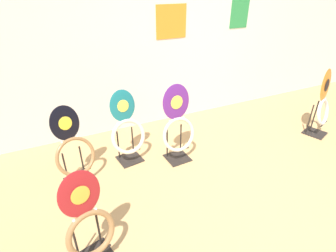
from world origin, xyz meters
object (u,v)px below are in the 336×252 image
(toilet_seat_display_crimson_swirl, at_px, (88,225))
(toilet_seat_display_jazz_black, at_px, (74,151))
(toilet_seat_display_orange_sun, at_px, (323,104))
(toilet_seat_display_purple_note, at_px, (178,127))
(toilet_seat_display_teal_sax, at_px, (127,131))

(toilet_seat_display_crimson_swirl, bearing_deg, toilet_seat_display_jazz_black, 88.18)
(toilet_seat_display_orange_sun, height_order, toilet_seat_display_purple_note, toilet_seat_display_purple_note)
(toilet_seat_display_orange_sun, height_order, toilet_seat_display_jazz_black, toilet_seat_display_orange_sun)
(toilet_seat_display_purple_note, relative_size, toilet_seat_display_teal_sax, 1.08)
(toilet_seat_display_orange_sun, relative_size, toilet_seat_display_purple_note, 0.99)
(toilet_seat_display_crimson_swirl, relative_size, toilet_seat_display_teal_sax, 0.95)
(toilet_seat_display_jazz_black, bearing_deg, toilet_seat_display_teal_sax, 11.24)
(toilet_seat_display_crimson_swirl, distance_m, toilet_seat_display_jazz_black, 1.05)
(toilet_seat_display_purple_note, bearing_deg, toilet_seat_display_jazz_black, 174.82)
(toilet_seat_display_purple_note, xyz_separation_m, toilet_seat_display_teal_sax, (-0.55, 0.23, -0.05))
(toilet_seat_display_crimson_swirl, distance_m, toilet_seat_display_purple_note, 1.54)
(toilet_seat_display_orange_sun, distance_m, toilet_seat_display_purple_note, 2.13)
(toilet_seat_display_purple_note, xyz_separation_m, toilet_seat_display_jazz_black, (-1.19, 0.11, -0.06))
(toilet_seat_display_orange_sun, xyz_separation_m, toilet_seat_display_purple_note, (-2.10, 0.31, -0.01))
(toilet_seat_display_purple_note, distance_m, toilet_seat_display_teal_sax, 0.60)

